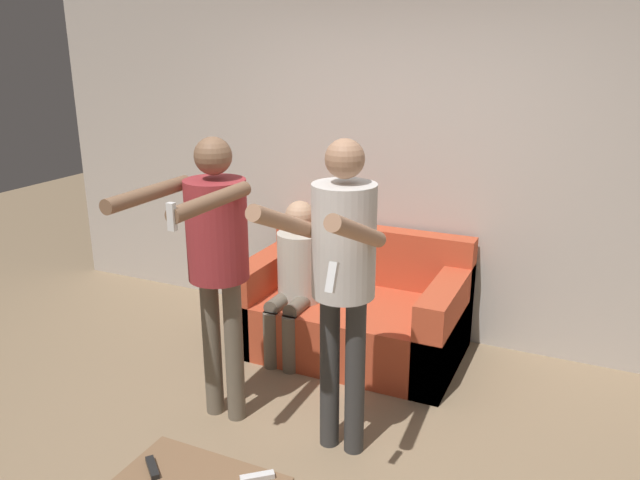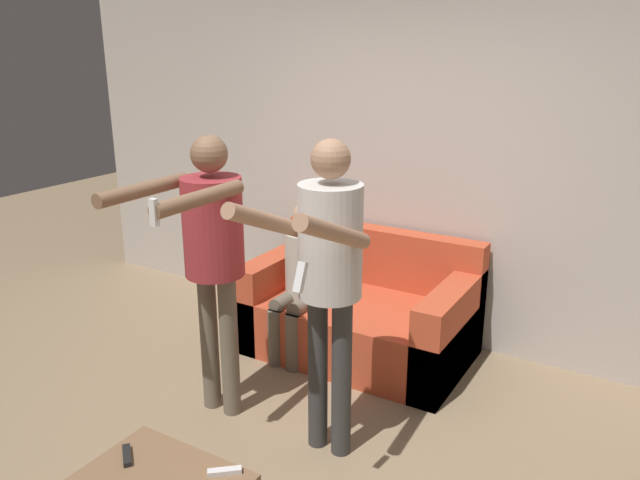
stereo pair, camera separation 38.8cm
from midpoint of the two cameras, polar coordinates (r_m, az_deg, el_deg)
name	(u,v)px [view 2 (the right image)]	position (r m, az deg, el deg)	size (l,w,h in m)	color
ground_plane	(272,462)	(3.63, -1.19, -19.71)	(14.00, 14.00, 0.00)	#937A5B
wall_back	(418,163)	(4.71, 11.28, 6.86)	(6.40, 0.06, 2.70)	beige
couch	(361,315)	(4.64, 6.20, -6.85)	(1.58, 0.96, 0.86)	#C64C2D
person_standing_left	(211,243)	(3.60, -6.91, -0.35)	(0.47, 0.82, 1.72)	#6B6051
person_standing_right	(328,265)	(3.20, 4.21, -2.33)	(0.45, 0.78, 1.76)	#383838
person_seated	(304,272)	(4.46, 1.02, -3.01)	(0.33, 0.54, 1.15)	#6B6051
remote_near	(127,455)	(3.09, -13.67, -18.70)	(0.14, 0.12, 0.02)	black
remote_far	(225,471)	(2.93, -4.76, -20.46)	(0.14, 0.12, 0.02)	white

